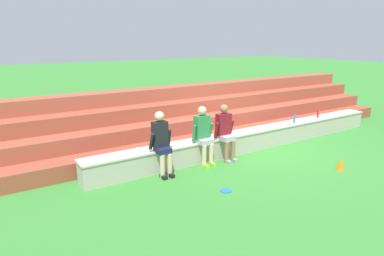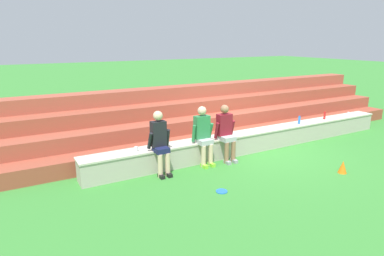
# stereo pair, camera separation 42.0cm
# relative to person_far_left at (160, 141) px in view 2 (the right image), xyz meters

# --- Properties ---
(ground_plane) EXTENTS (80.00, 80.00, 0.00)m
(ground_plane) POSITION_rel_person_far_left_xyz_m (3.08, 0.04, -0.79)
(ground_plane) COLOR #388433
(stone_seating_wall) EXTENTS (9.75, 0.53, 0.55)m
(stone_seating_wall) POSITION_rel_person_far_left_xyz_m (3.08, 0.29, -0.50)
(stone_seating_wall) COLOR #B7AF9E
(stone_seating_wall) RESTS_ON ground
(brick_bleachers) EXTENTS (13.35, 2.50, 1.55)m
(brick_bleachers) POSITION_rel_person_far_left_xyz_m (3.08, 2.30, -0.21)
(brick_bleachers) COLOR #9E4833
(brick_bleachers) RESTS_ON ground
(person_far_left) EXTENTS (0.52, 0.53, 1.47)m
(person_far_left) POSITION_rel_person_far_left_xyz_m (0.00, 0.00, 0.00)
(person_far_left) COLOR beige
(person_far_left) RESTS_ON ground
(person_left_of_center) EXTENTS (0.56, 0.52, 1.45)m
(person_left_of_center) POSITION_rel_person_far_left_xyz_m (1.18, 0.05, -0.00)
(person_left_of_center) COLOR beige
(person_left_of_center) RESTS_ON ground
(person_center) EXTENTS (0.56, 0.54, 1.44)m
(person_center) POSITION_rel_person_far_left_xyz_m (1.82, 0.00, -0.02)
(person_center) COLOR #996B4C
(person_center) RESTS_ON ground
(water_bottle_near_right) EXTENTS (0.07, 0.07, 0.25)m
(water_bottle_near_right) POSITION_rel_person_far_left_xyz_m (4.67, 0.25, -0.12)
(water_bottle_near_right) COLOR blue
(water_bottle_near_right) RESTS_ON stone_seating_wall
(water_bottle_center_gap) EXTENTS (0.06, 0.06, 0.25)m
(water_bottle_center_gap) POSITION_rel_person_far_left_xyz_m (5.85, 0.30, -0.12)
(water_bottle_center_gap) COLOR red
(water_bottle_center_gap) RESTS_ON stone_seating_wall
(plastic_cup_left_end) EXTENTS (0.09, 0.09, 0.12)m
(plastic_cup_left_end) POSITION_rel_person_far_left_xyz_m (6.96, 0.24, -0.18)
(plastic_cup_left_end) COLOR white
(plastic_cup_left_end) RESTS_ON stone_seating_wall
(plastic_cup_middle) EXTENTS (0.08, 0.08, 0.12)m
(plastic_cup_middle) POSITION_rel_person_far_left_xyz_m (-0.49, 0.24, -0.18)
(plastic_cup_middle) COLOR white
(plastic_cup_middle) RESTS_ON stone_seating_wall
(frisbee) EXTENTS (0.24, 0.24, 0.02)m
(frisbee) POSITION_rel_person_far_left_xyz_m (0.69, -1.49, -0.78)
(frisbee) COLOR blue
(frisbee) RESTS_ON ground
(sports_cone) EXTENTS (0.20, 0.20, 0.29)m
(sports_cone) POSITION_rel_person_far_left_xyz_m (3.70, -2.05, -0.65)
(sports_cone) COLOR orange
(sports_cone) RESTS_ON ground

